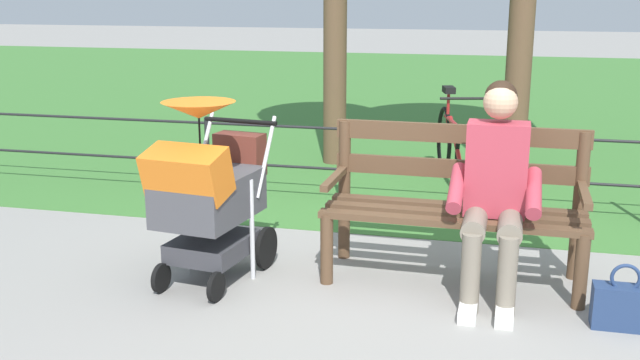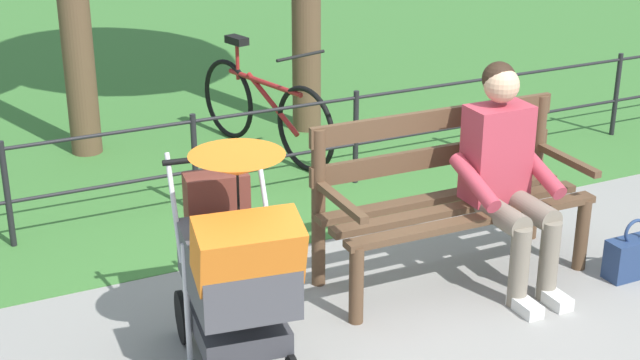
# 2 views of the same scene
# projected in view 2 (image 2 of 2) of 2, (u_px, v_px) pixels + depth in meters

# --- Properties ---
(ground_plane) EXTENTS (60.00, 60.00, 0.00)m
(ground_plane) POSITION_uv_depth(u_px,v_px,m) (391.00, 294.00, 5.41)
(ground_plane) COLOR gray
(grass_lawn) EXTENTS (40.00, 16.00, 0.01)m
(grass_lawn) POSITION_uv_depth(u_px,v_px,m) (64.00, 9.00, 12.75)
(grass_lawn) COLOR #3D7533
(grass_lawn) RESTS_ON ground
(park_bench) EXTENTS (1.61, 0.63, 0.96)m
(park_bench) POSITION_uv_depth(u_px,v_px,m) (448.00, 189.00, 5.49)
(park_bench) COLOR brown
(park_bench) RESTS_ON ground
(person_on_bench) EXTENTS (0.54, 0.74, 1.28)m
(person_on_bench) POSITION_uv_depth(u_px,v_px,m) (507.00, 171.00, 5.34)
(person_on_bench) COLOR slate
(person_on_bench) RESTS_ON ground
(stroller) EXTENTS (0.61, 0.94, 1.15)m
(stroller) POSITION_uv_depth(u_px,v_px,m) (237.00, 259.00, 4.50)
(stroller) COLOR black
(stroller) RESTS_ON ground
(handbag) EXTENTS (0.32, 0.14, 0.37)m
(handbag) POSITION_uv_depth(u_px,v_px,m) (632.00, 257.00, 5.57)
(handbag) COLOR navy
(handbag) RESTS_ON ground
(park_fence) EXTENTS (8.55, 0.04, 0.70)m
(park_fence) POSITION_uv_depth(u_px,v_px,m) (342.00, 130.00, 6.78)
(park_fence) COLOR black
(park_fence) RESTS_ON ground
(bicycle) EXTENTS (0.55, 1.62, 0.89)m
(bicycle) POSITION_uv_depth(u_px,v_px,m) (264.00, 109.00, 7.44)
(bicycle) COLOR black
(bicycle) RESTS_ON ground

